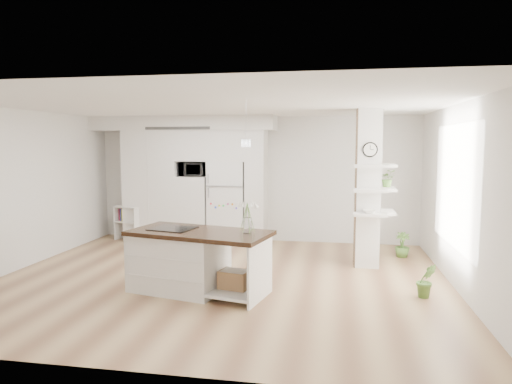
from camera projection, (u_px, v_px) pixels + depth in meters
floor at (221, 279)px, 7.17m from camera, size 7.00×6.00×0.01m
room at (220, 161)px, 6.97m from camera, size 7.04×6.04×2.72m
cabinet_wall at (186, 172)px, 9.87m from camera, size 4.00×0.71×2.70m
refrigerator at (228, 202)px, 9.79m from camera, size 0.78×0.69×1.75m
column at (373, 189)px, 7.73m from camera, size 0.69×0.90×2.70m
window at (455, 186)px, 6.71m from camera, size 0.00×2.40×2.40m
pendant_light at (333, 143)px, 6.80m from camera, size 0.12×0.12×0.10m
kitchen_island at (186, 259)px, 6.56m from camera, size 2.13×1.34×1.46m
bookshelf at (131, 225)px, 10.03m from camera, size 0.73×0.57×0.76m
floor_plant_a at (426, 280)px, 6.27m from camera, size 0.30×0.26×0.49m
floor_plant_b at (402, 245)px, 8.53m from camera, size 0.27×0.27×0.47m
microwave at (193, 169)px, 9.79m from camera, size 0.54×0.37×0.30m
shelf_plant at (388, 178)px, 7.83m from camera, size 0.27×0.23×0.30m
decor_bowl at (369, 211)px, 7.55m from camera, size 0.22×0.22×0.05m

